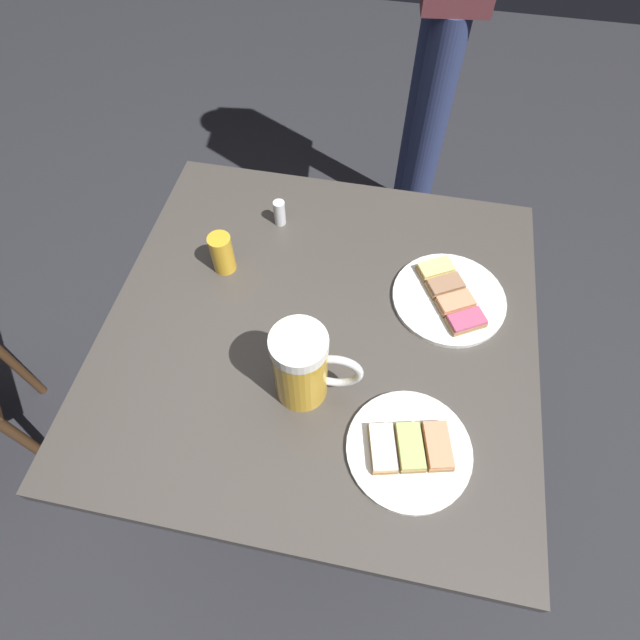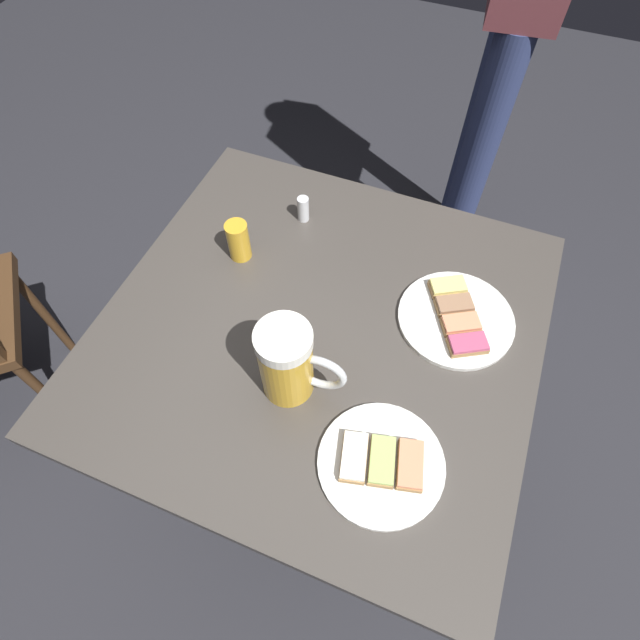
{
  "view_description": "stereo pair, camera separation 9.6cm",
  "coord_description": "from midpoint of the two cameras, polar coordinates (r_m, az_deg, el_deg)",
  "views": [
    {
      "loc": [
        0.1,
        -0.51,
        1.59
      ],
      "look_at": [
        0.0,
        0.0,
        0.78
      ],
      "focal_mm": 28.0,
      "sensor_mm": 36.0,
      "label": 1
    },
    {
      "loc": [
        0.19,
        -0.48,
        1.59
      ],
      "look_at": [
        0.0,
        0.0,
        0.78
      ],
      "focal_mm": 28.0,
      "sensor_mm": 36.0,
      "label": 2
    }
  ],
  "objects": [
    {
      "name": "plate_far",
      "position": [
        0.87,
        10.31,
        -16.02
      ],
      "size": [
        0.21,
        0.21,
        0.03
      ],
      "color": "white",
      "rests_on": "cafe_table"
    },
    {
      "name": "salt_shaker",
      "position": [
        1.13,
        0.54,
        12.42
      ],
      "size": [
        0.03,
        0.03,
        0.06
      ],
      "primitive_type": "cylinder",
      "color": "silver",
      "rests_on": "cafe_table"
    },
    {
      "name": "cafe_table",
      "position": [
        1.1,
        2.49,
        -4.84
      ],
      "size": [
        0.84,
        0.82,
        0.76
      ],
      "color": "black",
      "rests_on": "ground_plane"
    },
    {
      "name": "plate_near",
      "position": [
        1.03,
        17.93,
        0.08
      ],
      "size": [
        0.23,
        0.23,
        0.03
      ],
      "color": "white",
      "rests_on": "cafe_table"
    },
    {
      "name": "ground_plane",
      "position": [
        1.67,
        1.7,
        -14.79
      ],
      "size": [
        6.0,
        6.0,
        0.0
      ],
      "primitive_type": "plane",
      "color": "#28282D"
    },
    {
      "name": "beer_mug",
      "position": [
        0.84,
        -0.35,
        -5.17
      ],
      "size": [
        0.15,
        0.09,
        0.17
      ],
      "color": "gold",
      "rests_on": "cafe_table"
    },
    {
      "name": "beer_glass_small",
      "position": [
        1.06,
        -6.74,
        8.81
      ],
      "size": [
        0.05,
        0.05,
        0.09
      ],
      "primitive_type": "cylinder",
      "color": "gold",
      "rests_on": "cafe_table"
    }
  ]
}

